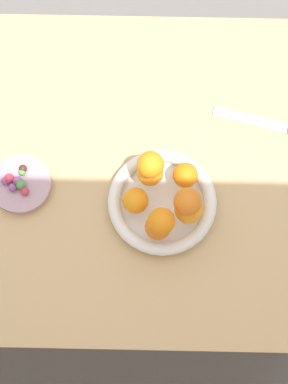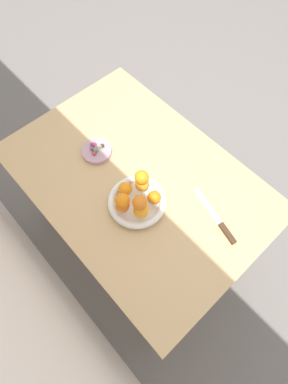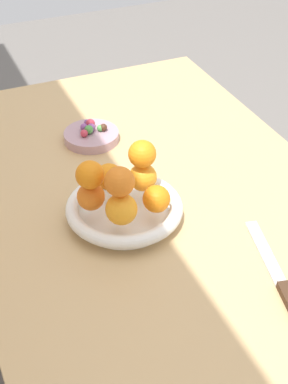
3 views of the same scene
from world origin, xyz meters
The scene contains 21 objects.
ground_plane centered at (0.00, 0.00, 0.00)m, with size 6.00×6.00×0.00m, color slate.
dining_table centered at (0.00, 0.00, 0.65)m, with size 1.10×0.76×0.74m.
fruit_bowl centered at (-0.09, 0.08, 0.76)m, with size 0.23×0.23×0.04m.
candy_dish centered at (0.21, 0.04, 0.75)m, with size 0.13×0.13×0.02m, color #B28C99.
orange_0 centered at (-0.15, 0.11, 0.81)m, with size 0.06×0.06×0.06m, color orange.
orange_1 centered at (-0.14, 0.03, 0.81)m, with size 0.05×0.05×0.05m, color orange.
orange_2 centered at (-0.07, 0.03, 0.81)m, with size 0.06×0.06×0.06m, color orange.
orange_3 centered at (-0.04, 0.09, 0.81)m, with size 0.05×0.05×0.05m, color orange.
orange_4 centered at (-0.08, 0.14, 0.81)m, with size 0.05×0.05×0.05m, color orange.
orange_5 centered at (-0.09, 0.14, 0.86)m, with size 0.05×0.05×0.05m, color orange.
orange_6 centered at (-0.07, 0.03, 0.86)m, with size 0.05×0.05×0.05m, color orange.
orange_7 centered at (-0.14, 0.10, 0.87)m, with size 0.06×0.06×0.06m, color orange.
candy_ball_0 centered at (0.20, 0.01, 0.77)m, with size 0.02×0.02×0.02m, color #472819.
candy_ball_1 centered at (0.23, 0.04, 0.77)m, with size 0.02×0.02×0.02m, color #C6384C.
candy_ball_2 centered at (0.21, 0.04, 0.77)m, with size 0.02×0.02×0.02m, color #8C4C99.
candy_ball_3 centered at (0.21, 0.02, 0.77)m, with size 0.02×0.02×0.02m, color #4C9947.
candy_ball_4 centered at (0.20, 0.06, 0.77)m, with size 0.02×0.02×0.02m, color #C6384C.
candy_ball_5 centered at (0.24, 0.04, 0.77)m, with size 0.02×0.02×0.02m, color #8C4C99.
candy_ball_6 centered at (0.22, 0.05, 0.77)m, with size 0.02×0.02×0.02m, color #8C4C99.
candy_ball_7 centered at (0.21, 0.05, 0.77)m, with size 0.02×0.02×0.02m, color #4C9947.
knife centered at (-0.36, -0.10, 0.75)m, with size 0.26×0.08×0.01m.
Camera 1 is at (-0.06, 0.40, 1.96)m, focal length 55.00 mm.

